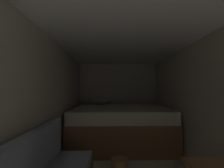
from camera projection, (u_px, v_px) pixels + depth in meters
name	position (u px, v px, depth m)	size (l,w,h in m)	color
wall_back	(118.00, 98.00, 4.55)	(2.33, 0.05, 1.99)	beige
wall_left	(45.00, 107.00, 2.15)	(0.05, 4.71, 1.99)	beige
wall_right	(207.00, 106.00, 2.19)	(0.05, 4.71, 1.99)	beige
ceiling_slab	(126.00, 34.00, 2.21)	(2.33, 4.71, 0.05)	white
bed	(120.00, 125.00, 3.60)	(2.11, 1.74, 1.01)	brown
wicker_basket	(120.00, 168.00, 2.20)	(0.24, 0.24, 0.25)	olive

